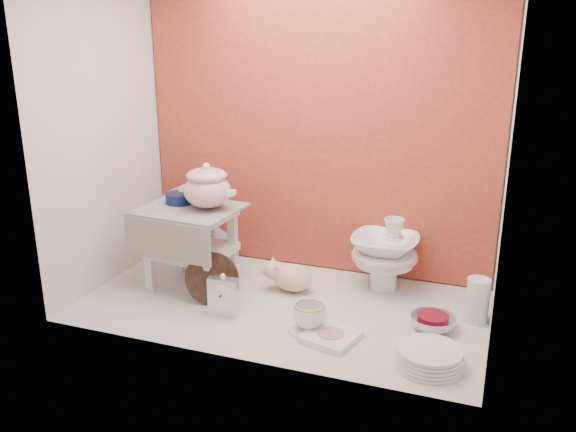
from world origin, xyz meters
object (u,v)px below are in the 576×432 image
crystal_bowl (433,323)px  porcelain_tower (385,253)px  dinner_plate_stack (429,357)px  soup_tureen (207,186)px  plush_pig (292,277)px  gold_rim_teacup (309,316)px  floral_platter (183,226)px  step_stool (191,247)px  blue_white_vase (210,239)px  mantel_clock (223,295)px

crystal_bowl → porcelain_tower: 0.46m
dinner_plate_stack → soup_tureen: bearing=161.3°
plush_pig → gold_rim_teacup: size_ratio=1.82×
floral_platter → plush_pig: floral_platter is taller
step_stool → soup_tureen: (0.09, 0.02, 0.31)m
crystal_bowl → porcelain_tower: porcelain_tower is taller
step_stool → soup_tureen: soup_tureen is taller
blue_white_vase → gold_rim_teacup: blue_white_vase is taller
mantel_clock → dinner_plate_stack: mantel_clock is taller
soup_tureen → floral_platter: bearing=139.5°
blue_white_vase → porcelain_tower: (0.94, -0.01, 0.05)m
step_stool → mantel_clock: (0.28, -0.24, -0.10)m
blue_white_vase → crystal_bowl: 1.27m
floral_platter → plush_pig: size_ratio=1.70×
soup_tureen → plush_pig: (0.39, 0.08, -0.43)m
soup_tureen → gold_rim_teacup: (0.59, -0.26, -0.44)m
soup_tureen → plush_pig: 0.59m
plush_pig → crystal_bowl: bearing=-1.7°
soup_tureen → porcelain_tower: 0.90m
floral_platter → mantel_clock: 0.70m
floral_platter → porcelain_tower: (1.08, 0.02, -0.02)m
mantel_clock → gold_rim_teacup: 0.40m
mantel_clock → blue_white_vase: bearing=117.2°
dinner_plate_stack → gold_rim_teacup: bearing=167.5°
mantel_clock → porcelain_tower: bearing=35.7°
step_stool → crystal_bowl: size_ratio=2.37×
blue_white_vase → plush_pig: blue_white_vase is taller
plush_pig → porcelain_tower: bearing=35.6°
soup_tureen → crystal_bowl: bearing=-4.0°
floral_platter → soup_tureen: bearing=-40.5°
dinner_plate_stack → floral_platter: bearing=156.0°
mantel_clock → crystal_bowl: size_ratio=1.02×
gold_rim_teacup → porcelain_tower: size_ratio=0.37×
floral_platter → gold_rim_teacup: floral_platter is taller
floral_platter → blue_white_vase: 0.16m
step_stool → dinner_plate_stack: bearing=-12.6°
blue_white_vase → floral_platter: bearing=-166.7°
soup_tureen → mantel_clock: (0.19, -0.26, -0.41)m
crystal_bowl → porcelain_tower: size_ratio=0.53×
floral_platter → step_stool: bearing=-53.2°
gold_rim_teacup → porcelain_tower: bearing=68.5°
mantel_clock → soup_tureen: bearing=121.9°
mantel_clock → dinner_plate_stack: size_ratio=0.75×
floral_platter → crystal_bowl: bearing=-13.1°
plush_pig → dinner_plate_stack: (0.70, -0.45, -0.04)m
plush_pig → dinner_plate_stack: size_ratio=0.95×
plush_pig → crystal_bowl: 0.70m
step_stool → plush_pig: bearing=15.1°
blue_white_vase → crystal_bowl: (1.22, -0.35, -0.10)m
plush_pig → gold_rim_teacup: plush_pig is taller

